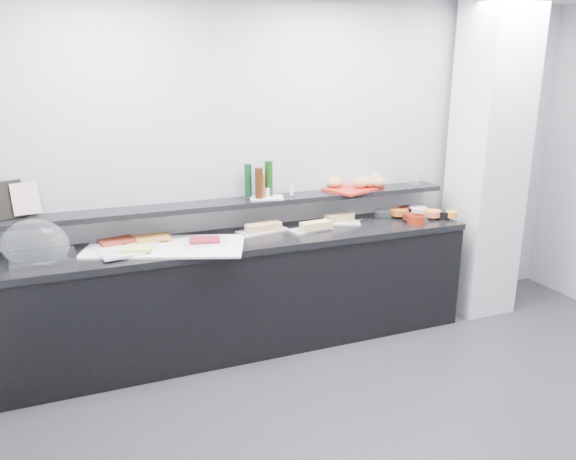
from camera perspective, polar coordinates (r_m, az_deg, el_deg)
name	(u,v)px	position (r m, az deg, el deg)	size (l,w,h in m)	color
ground	(452,452)	(3.63, 16.37, -20.85)	(5.00, 5.00, 0.00)	#2D2D30
back_wall	(314,167)	(4.69, 2.63, 6.44)	(5.00, 0.02, 2.70)	#A8AAAF
column	(487,162)	(5.21, 19.60, 6.51)	(0.50, 0.50, 2.70)	silver
buffet_cabinet	(247,295)	(4.44, -4.22, -6.63)	(3.60, 0.60, 0.85)	black
counter_top	(245,241)	(4.29, -4.35, -1.08)	(3.62, 0.62, 0.05)	black
wall_shelf	(238,203)	(4.38, -5.11, 2.74)	(3.60, 0.25, 0.04)	black
cloche_base	(43,258)	(4.09, -23.61, -2.66)	(0.41, 0.27, 0.04)	silver
cloche_dome	(35,245)	(4.05, -24.29, -1.35)	(0.45, 0.30, 0.34)	white
linen_runner	(165,246)	(4.13, -12.36, -1.63)	(1.12, 0.53, 0.01)	white
platter_meat_a	(111,245)	(4.21, -17.57, -1.45)	(0.26, 0.17, 0.01)	white
food_meat_a	(117,241)	(4.23, -16.97, -1.06)	(0.24, 0.16, 0.02)	maroon
platter_salmon	(141,242)	(4.21, -14.75, -1.24)	(0.26, 0.17, 0.01)	silver
food_salmon	(152,238)	(4.24, -13.63, -0.75)	(0.25, 0.16, 0.02)	orange
platter_cheese	(121,254)	(3.99, -16.56, -2.33)	(0.27, 0.18, 0.01)	silver
food_cheese	(138,249)	(4.01, -15.04, -1.84)	(0.20, 0.12, 0.02)	#EBEA5B
platter_meat_b	(206,242)	(4.11, -8.29, -1.26)	(0.31, 0.21, 0.01)	white
food_meat_b	(205,240)	(4.11, -8.47, -1.03)	(0.22, 0.14, 0.02)	maroon
sandwich_plate_left	(262,231)	(4.42, -2.64, -0.08)	(0.39, 0.17, 0.01)	silver
sandwich_food_left	(263,227)	(4.39, -2.52, 0.32)	(0.28, 0.11, 0.06)	#E6AF78
tongs_left	(267,231)	(4.38, -2.15, -0.06)	(0.01, 0.01, 0.16)	silver
sandwich_plate_mid	(311,229)	(4.45, 2.33, 0.06)	(0.34, 0.14, 0.01)	silver
sandwich_food_mid	(316,225)	(4.43, 2.86, 0.47)	(0.25, 0.10, 0.06)	#D9B472
tongs_mid	(301,230)	(4.39, 1.34, -0.02)	(0.01, 0.01, 0.16)	silver
sandwich_plate_right	(340,223)	(4.66, 5.30, 0.73)	(0.33, 0.14, 0.01)	silver
sandwich_food_right	(339,217)	(4.68, 5.23, 1.30)	(0.25, 0.10, 0.06)	tan
tongs_right	(356,221)	(4.69, 6.89, 0.95)	(0.01, 0.01, 0.16)	silver
bowl_glass_fruit	(383,214)	(4.87, 9.62, 1.60)	(0.15, 0.15, 0.07)	white
fill_glass_fruit	(399,212)	(4.92, 11.23, 1.80)	(0.16, 0.16, 0.05)	#CB531B
bowl_black_jam	(410,211)	(5.03, 12.27, 1.93)	(0.15, 0.15, 0.07)	black
fill_black_jam	(404,210)	(5.00, 11.67, 2.01)	(0.11, 0.11, 0.05)	#5A0D0C
bowl_glass_cream	(425,209)	(5.13, 13.77, 2.11)	(0.16, 0.16, 0.07)	white
fill_glass_cream	(417,210)	(5.02, 13.01, 1.99)	(0.16, 0.16, 0.05)	white
bowl_red_jam	(416,220)	(4.75, 12.89, 1.04)	(0.14, 0.14, 0.07)	#98230D
fill_red_jam	(409,216)	(4.79, 12.22, 1.35)	(0.11, 0.11, 0.05)	#5F160D
bowl_glass_salmon	(417,218)	(4.79, 12.95, 1.16)	(0.18, 0.18, 0.07)	white
fill_glass_salmon	(433,213)	(4.94, 14.49, 1.66)	(0.15, 0.15, 0.05)	orange
bowl_black_fruit	(443,215)	(4.96, 15.47, 1.48)	(0.12, 0.12, 0.07)	black
fill_black_fruit	(452,214)	(4.95, 16.28, 1.55)	(0.10, 0.10, 0.05)	orange
framed_print	(7,200)	(4.26, -26.63, 2.73)	(0.22, 0.02, 0.26)	black
print_art	(26,198)	(4.25, -25.10, 2.92)	(0.18, 0.00, 0.22)	#D3A498
condiment_tray	(267,198)	(4.43, -2.18, 3.30)	(0.26, 0.16, 0.01)	white
bottle_green_a	(248,180)	(4.42, -4.08, 5.04)	(0.06, 0.06, 0.26)	#0E3419
bottle_brown	(259,183)	(4.37, -2.96, 4.79)	(0.06, 0.06, 0.24)	#371C0A
bottle_green_b	(269,179)	(4.44, -1.97, 5.25)	(0.06, 0.06, 0.28)	#113B10
bottle_hot	(261,186)	(4.39, -2.76, 4.44)	(0.05, 0.05, 0.18)	#B6270D
shaker_salt	(267,193)	(4.42, -2.10, 3.81)	(0.03, 0.03, 0.07)	white
shaker_pepper	(292,191)	(4.48, 0.38, 4.01)	(0.03, 0.03, 0.07)	white
bread_tray	(353,189)	(4.77, 6.65, 4.19)	(0.45, 0.32, 0.02)	red
bread_roll_nw	(335,182)	(4.76, 4.85, 4.84)	(0.15, 0.10, 0.08)	#C08B49
bread_roll_n	(364,181)	(4.84, 7.70, 4.93)	(0.16, 0.10, 0.08)	tan
bread_roll_ne	(376,179)	(4.96, 8.91, 5.17)	(0.13, 0.08, 0.08)	tan
bread_roll_sw	(360,183)	(4.75, 7.34, 4.73)	(0.13, 0.08, 0.08)	#B27444
bread_roll_s	(380,183)	(4.80, 9.31, 4.77)	(0.12, 0.08, 0.08)	#B57D45
bread_roll_midw	(365,181)	(4.83, 7.87, 4.92)	(0.12, 0.08, 0.08)	tan
bread_roll_mide	(371,182)	(4.80, 8.45, 4.82)	(0.13, 0.08, 0.08)	#B27144
carafe	(414,169)	(4.99, 12.71, 6.07)	(0.09, 0.09, 0.30)	white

